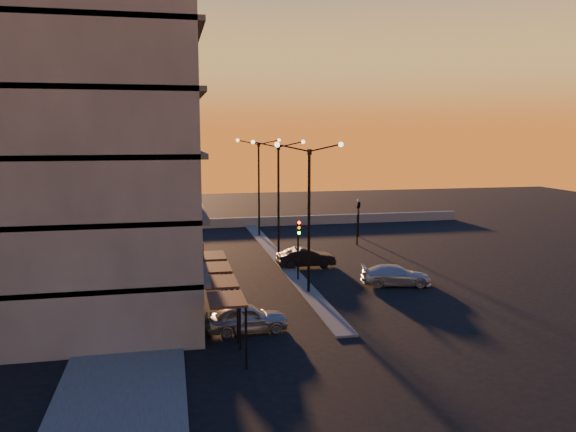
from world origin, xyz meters
The scene contains 14 objects.
ground centered at (0.00, 0.00, 0.00)m, with size 120.00×120.00×0.00m, color black.
sidewalk_west centered at (-10.50, 4.00, 0.06)m, with size 5.00×40.00×0.12m, color #4B4B49.
median centered at (0.00, 10.00, 0.06)m, with size 1.20×36.00×0.12m, color #4B4B49.
parapet centered at (2.00, 26.00, 0.50)m, with size 44.00×0.50×1.00m, color slate.
building centered at (-14.00, 0.03, 11.91)m, with size 14.35×17.08×25.00m.
streetlamp_near centered at (0.00, 0.00, 5.59)m, with size 4.32×0.32×9.51m.
streetlamp_mid centered at (0.00, 10.00, 5.59)m, with size 4.32×0.32×9.51m.
streetlamp_far centered at (0.00, 20.00, 5.59)m, with size 4.32×0.32×9.51m.
traffic_light_main centered at (0.00, 2.87, 2.89)m, with size 0.28×0.44×4.25m.
signal_east_a centered at (8.00, 14.00, 1.93)m, with size 0.13×0.16×3.60m.
signal_east_b centered at (9.50, 18.00, 3.10)m, with size 0.42×1.99×3.60m.
car_hatchback centered at (-4.75, -6.00, 0.72)m, with size 1.69×4.21×1.43m, color #979A9E.
car_sedan centered at (1.50, 6.88, 0.72)m, with size 1.53×4.38×1.44m, color black.
car_wagon centered at (6.15, 0.65, 0.67)m, with size 1.88×4.63×1.34m, color #ADB1B5.
Camera 1 is at (-8.37, -33.42, 10.08)m, focal length 35.00 mm.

